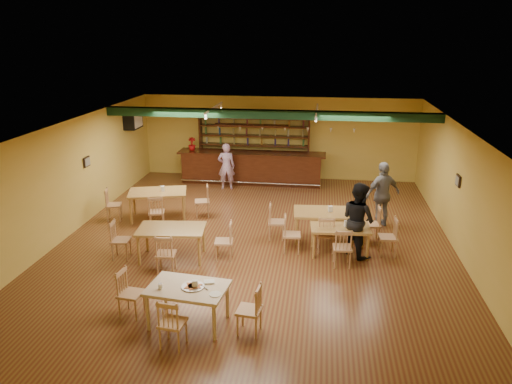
# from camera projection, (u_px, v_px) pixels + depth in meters

# --- Properties ---
(floor) EXTENTS (12.00, 12.00, 0.00)m
(floor) POSITION_uv_depth(u_px,v_px,m) (256.00, 241.00, 12.70)
(floor) COLOR #5E2E1B
(floor) RESTS_ON ground
(ceiling_beam) EXTENTS (10.00, 0.30, 0.25)m
(ceiling_beam) POSITION_uv_depth(u_px,v_px,m) (269.00, 114.00, 14.44)
(ceiling_beam) COLOR black
(ceiling_beam) RESTS_ON ceiling
(track_rail_left) EXTENTS (0.05, 2.50, 0.05)m
(track_rail_left) POSITION_uv_depth(u_px,v_px,m) (214.00, 108.00, 15.22)
(track_rail_left) COLOR silver
(track_rail_left) RESTS_ON ceiling
(track_rail_right) EXTENTS (0.05, 2.50, 0.05)m
(track_rail_right) POSITION_uv_depth(u_px,v_px,m) (317.00, 110.00, 14.80)
(track_rail_right) COLOR silver
(track_rail_right) RESTS_ON ceiling
(ac_unit) EXTENTS (0.34, 0.70, 0.48)m
(ac_unit) POSITION_uv_depth(u_px,v_px,m) (133.00, 120.00, 16.54)
(ac_unit) COLOR silver
(ac_unit) RESTS_ON wall_left
(picture_left) EXTENTS (0.04, 0.34, 0.28)m
(picture_left) POSITION_uv_depth(u_px,v_px,m) (87.00, 162.00, 13.76)
(picture_left) COLOR black
(picture_left) RESTS_ON wall_left
(picture_right) EXTENTS (0.04, 0.34, 0.28)m
(picture_right) POSITION_uv_depth(u_px,v_px,m) (458.00, 181.00, 11.99)
(picture_right) COLOR black
(picture_right) RESTS_ON wall_right
(bar_counter) EXTENTS (5.24, 0.85, 1.13)m
(bar_counter) POSITION_uv_depth(u_px,v_px,m) (252.00, 168.00, 17.48)
(bar_counter) COLOR #38170B
(bar_counter) RESTS_ON ground
(back_bar_hutch) EXTENTS (4.05, 0.40, 2.28)m
(back_bar_hutch) POSITION_uv_depth(u_px,v_px,m) (254.00, 148.00, 17.90)
(back_bar_hutch) COLOR #38170B
(back_bar_hutch) RESTS_ON ground
(poinsettia) EXTENTS (0.34, 0.34, 0.47)m
(poinsettia) POSITION_uv_depth(u_px,v_px,m) (192.00, 144.00, 17.52)
(poinsettia) COLOR #B31011
(poinsettia) RESTS_ON bar_counter
(dining_table_a) EXTENTS (1.83, 1.37, 0.82)m
(dining_table_a) POSITION_uv_depth(u_px,v_px,m) (158.00, 205.00, 14.18)
(dining_table_a) COLOR olive
(dining_table_a) RESTS_ON ground
(dining_table_b) EXTENTS (1.63, 1.04, 0.78)m
(dining_table_b) POSITION_uv_depth(u_px,v_px,m) (324.00, 225.00, 12.68)
(dining_table_b) COLOR olive
(dining_table_b) RESTS_ON ground
(dining_table_c) EXTENTS (1.66, 1.11, 0.78)m
(dining_table_c) POSITION_uv_depth(u_px,v_px,m) (172.00, 243.00, 11.61)
(dining_table_c) COLOR olive
(dining_table_c) RESTS_ON ground
(dining_table_d) EXTENTS (1.48, 0.95, 0.71)m
(dining_table_d) POSITION_uv_depth(u_px,v_px,m) (339.00, 240.00, 11.90)
(dining_table_d) COLOR olive
(dining_table_d) RESTS_ON ground
(near_table) EXTENTS (1.52, 1.07, 0.77)m
(near_table) POSITION_uv_depth(u_px,v_px,m) (188.00, 305.00, 8.99)
(near_table) COLOR #CAAE87
(near_table) RESTS_ON ground
(pizza_tray) EXTENTS (0.44, 0.44, 0.01)m
(pizza_tray) POSITION_uv_depth(u_px,v_px,m) (193.00, 287.00, 8.86)
(pizza_tray) COLOR silver
(pizza_tray) RESTS_ON near_table
(parmesan_shaker) EXTENTS (0.08, 0.08, 0.11)m
(parmesan_shaker) POSITION_uv_depth(u_px,v_px,m) (160.00, 286.00, 8.77)
(parmesan_shaker) COLOR #EAE5C6
(parmesan_shaker) RESTS_ON near_table
(napkin_stack) EXTENTS (0.23, 0.19, 0.03)m
(napkin_stack) POSITION_uv_depth(u_px,v_px,m) (209.00, 282.00, 9.01)
(napkin_stack) COLOR white
(napkin_stack) RESTS_ON near_table
(pizza_server) EXTENTS (0.30, 0.28, 0.00)m
(pizza_server) POSITION_uv_depth(u_px,v_px,m) (202.00, 285.00, 8.88)
(pizza_server) COLOR silver
(pizza_server) RESTS_ON pizza_tray
(side_plate) EXTENTS (0.24, 0.24, 0.01)m
(side_plate) POSITION_uv_depth(u_px,v_px,m) (215.00, 294.00, 8.60)
(side_plate) COLOR white
(side_plate) RESTS_ON near_table
(patron_bar) EXTENTS (0.64, 0.48, 1.61)m
(patron_bar) POSITION_uv_depth(u_px,v_px,m) (226.00, 166.00, 16.73)
(patron_bar) COLOR purple
(patron_bar) RESTS_ON ground
(patron_right_a) EXTENTS (1.10, 1.13, 1.83)m
(patron_right_a) POSITION_uv_depth(u_px,v_px,m) (358.00, 219.00, 11.66)
(patron_right_a) COLOR black
(patron_right_a) RESTS_ON ground
(patron_right_b) EXTENTS (1.16, 0.92, 1.84)m
(patron_right_b) POSITION_uv_depth(u_px,v_px,m) (383.00, 194.00, 13.45)
(patron_right_b) COLOR gray
(patron_right_b) RESTS_ON ground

